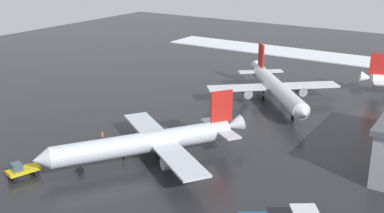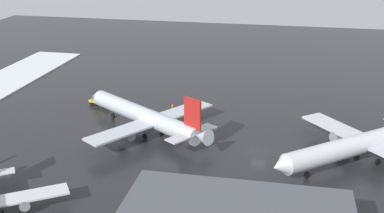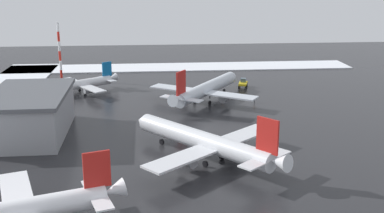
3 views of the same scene
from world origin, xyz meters
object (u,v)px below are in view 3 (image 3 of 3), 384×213
airplane_foreground_jet (77,85)px  ground_crew_beside_wing (255,99)px  airplane_parked_portside (205,142)px  pushback_tug (243,83)px  antenna_mast (60,51)px  cargo_hangar (30,113)px  ground_crew_mid_apron (223,97)px  airplane_distant_tail (206,89)px

airplane_foreground_jet → ground_crew_beside_wing: airplane_foreground_jet is taller
airplane_parked_portside → pushback_tug: 55.77m
antenna_mast → airplane_foreground_jet: bearing=21.4°
ground_crew_beside_wing → pushback_tug: bearing=98.8°
airplane_foreground_jet → airplane_parked_portside: size_ratio=0.77×
airplane_parked_portside → cargo_hangar: size_ratio=1.14×
pushback_tug → antenna_mast: size_ratio=0.29×
airplane_foreground_jet → ground_crew_beside_wing: (13.30, 45.50, -1.53)m
ground_crew_beside_wing → cargo_hangar: 53.75m
ground_crew_beside_wing → airplane_foreground_jet: bearing=173.4°
airplane_parked_portside → antenna_mast: 77.34m
ground_crew_mid_apron → antenna_mast: 53.97m
ground_crew_beside_wing → cargo_hangar: (19.64, -49.92, 3.47)m
ground_crew_beside_wing → cargo_hangar: bearing=-148.8°
airplane_distant_tail → ground_crew_beside_wing: airplane_distant_tail is taller
airplane_parked_portside → airplane_foreground_jet: bearing=-10.4°
airplane_foreground_jet → pushback_tug: 45.94m
ground_crew_beside_wing → airplane_distant_tail: bearing=179.7°
antenna_mast → ground_crew_beside_wing: bearing=58.9°
airplane_distant_tail → airplane_parked_portside: bearing=-153.4°
airplane_distant_tail → ground_crew_mid_apron: size_ratio=17.59×
airplane_foreground_jet → antenna_mast: antenna_mast is taller
airplane_parked_portside → ground_crew_mid_apron: bearing=-53.5°
pushback_tug → ground_crew_beside_wing: size_ratio=2.94×
airplane_parked_portside → ground_crew_beside_wing: size_ratio=16.84×
ground_crew_mid_apron → airplane_parked_portside: bearing=-55.3°
airplane_distant_tail → airplane_parked_portside: airplane_parked_portside is taller
ground_crew_mid_apron → antenna_mast: size_ratio=0.10×
antenna_mast → airplane_distant_tail: bearing=53.9°
pushback_tug → ground_crew_mid_apron: size_ratio=2.94×
airplane_parked_portside → ground_crew_mid_apron: (-39.69, 9.03, -2.48)m
pushback_tug → cargo_hangar: size_ratio=0.20×
airplane_parked_portside → airplane_distant_tail: bearing=-47.5°
antenna_mast → cargo_hangar: size_ratio=0.69×
pushback_tug → ground_crew_mid_apron: (13.42, -7.85, -0.31)m
airplane_foreground_jet → pushback_tug: (-3.47, 45.79, -1.22)m
airplane_parked_portside → ground_crew_beside_wing: airplane_parked_portside is taller
airplane_parked_portside → antenna_mast: bearing=-12.7°
airplane_parked_portside → ground_crew_mid_apron: 40.78m
airplane_parked_portside → pushback_tug: (-53.11, 16.87, -2.17)m
pushback_tug → antenna_mast: antenna_mast is taller
airplane_foreground_jet → ground_crew_beside_wing: 47.43m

